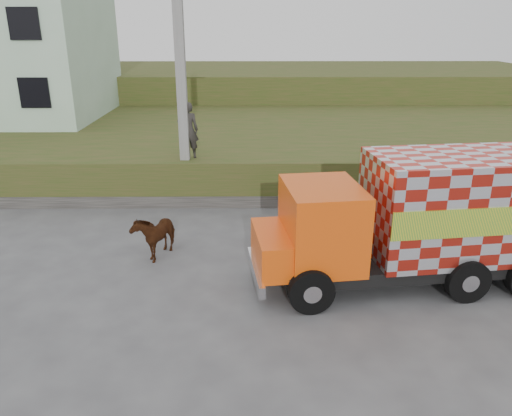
{
  "coord_description": "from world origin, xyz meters",
  "views": [
    {
      "loc": [
        1.19,
        -11.41,
        5.72
      ],
      "look_at": [
        1.3,
        0.49,
        1.3
      ],
      "focal_mm": 35.0,
      "sensor_mm": 36.0,
      "label": 1
    }
  ],
  "objects_px": {
    "cargo_truck": "(420,219)",
    "utility_pole": "(181,79)",
    "pedestrian": "(188,130)",
    "cow": "(155,233)"
  },
  "relations": [
    {
      "from": "cargo_truck",
      "to": "utility_pole",
      "type": "bearing_deg",
      "value": 130.19
    },
    {
      "from": "cargo_truck",
      "to": "pedestrian",
      "type": "bearing_deg",
      "value": 128.64
    },
    {
      "from": "utility_pole",
      "to": "pedestrian",
      "type": "xyz_separation_m",
      "value": [
        0.11,
        0.2,
        -1.65
      ]
    },
    {
      "from": "utility_pole",
      "to": "pedestrian",
      "type": "height_order",
      "value": "utility_pole"
    },
    {
      "from": "pedestrian",
      "to": "cargo_truck",
      "type": "bearing_deg",
      "value": 127.31
    },
    {
      "from": "cargo_truck",
      "to": "pedestrian",
      "type": "height_order",
      "value": "pedestrian"
    },
    {
      "from": "utility_pole",
      "to": "cow",
      "type": "distance_m",
      "value": 5.38
    },
    {
      "from": "utility_pole",
      "to": "cargo_truck",
      "type": "height_order",
      "value": "utility_pole"
    },
    {
      "from": "cargo_truck",
      "to": "pedestrian",
      "type": "distance_m",
      "value": 8.28
    },
    {
      "from": "cow",
      "to": "pedestrian",
      "type": "xyz_separation_m",
      "value": [
        0.43,
        4.3,
        1.83
      ]
    }
  ]
}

